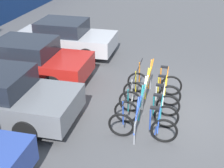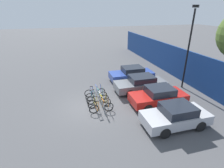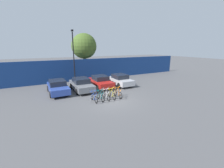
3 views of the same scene
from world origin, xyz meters
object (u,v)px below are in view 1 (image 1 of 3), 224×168
Objects in this scene: bicycle_teal at (146,113)px; bicycle_orange at (154,83)px; bicycle_yellow at (152,92)px; car_silver at (65,38)px; bicycle_white at (149,102)px; bike_rack at (144,98)px; car_red at (28,60)px; bicycle_blue at (142,126)px.

bicycle_orange is at bearing 3.17° from bicycle_teal.
bicycle_yellow is 0.43× the size of car_silver.
bicycle_white is 5.59m from car_silver.
bicycle_white and bicycle_yellow have the same top height.
bicycle_yellow reaches higher than bike_rack.
bicycle_orange is 0.42× the size of car_red.
bike_rack is 5.46m from car_silver.
bike_rack is 1.25m from bicycle_blue.
car_silver reaches higher than bicycle_white.
bike_rack is at bearing 8.25° from bicycle_blue.
bicycle_teal and bicycle_white have the same top height.
bicycle_teal is at bearing -113.82° from car_red.
bicycle_white is 0.59m from bicycle_yellow.
bicycle_teal reaches higher than bike_rack.
bicycle_blue is at bearing -176.83° from bicycle_teal.
bicycle_white is 0.43× the size of car_silver.
bicycle_yellow is 5.20m from car_silver.
car_red is (0.06, 4.28, 0.31)m from bicycle_orange.
car_silver is at bearing 58.55° from bicycle_orange.
bicycle_yellow is (1.80, 0.00, 0.00)m from bicycle_blue.
bicycle_white is at bearing -178.38° from bicycle_yellow.
bicycle_blue is (-1.24, -0.15, -0.10)m from bike_rack.
bicycle_blue is 2.47m from bicycle_orange.
car_red and car_silver have the same top height.
car_silver is (2.59, -0.30, -0.00)m from car_red.
bicycle_white is at bearing 3.17° from bicycle_teal.
bicycle_orange is (2.47, 0.00, 0.00)m from bicycle_blue.
bike_rack is 0.59m from bicycle_yellow.
car_red reaches higher than bicycle_yellow.
car_silver reaches higher than bicycle_teal.
bicycle_white is at bearing 1.39° from bicycle_blue.
bicycle_orange is (1.83, 0.00, 0.00)m from bicycle_teal.
bike_rack is 0.18m from bicycle_white.
car_silver is at bearing 44.80° from bicycle_teal.
bike_rack is 0.75× the size of car_silver.
bicycle_orange is at bearing -3.37° from bicycle_white.
bicycle_teal is 0.57m from bicycle_white.
bicycle_blue is 6.50m from car_silver.
car_silver is at bearing -6.53° from car_red.
bicycle_orange is (0.67, 0.00, 0.00)m from bicycle_yellow.
bicycle_yellow is at bearing -177.78° from bicycle_orange.
bicycle_yellow is at bearing 1.39° from bicycle_blue.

